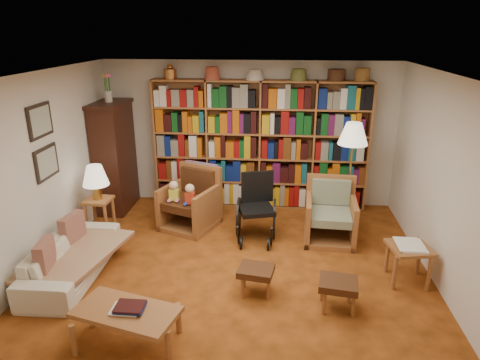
# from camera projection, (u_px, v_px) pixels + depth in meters

# --- Properties ---
(floor) EXTENTS (5.00, 5.00, 0.00)m
(floor) POSITION_uv_depth(u_px,v_px,m) (234.00, 275.00, 5.50)
(floor) COLOR #AC521A
(floor) RESTS_ON ground
(ceiling) EXTENTS (5.00, 5.00, 0.00)m
(ceiling) POSITION_uv_depth(u_px,v_px,m) (233.00, 76.00, 4.66)
(ceiling) COLOR white
(ceiling) RESTS_ON wall_back
(wall_back) EXTENTS (5.00, 0.00, 5.00)m
(wall_back) POSITION_uv_depth(u_px,v_px,m) (249.00, 134.00, 7.42)
(wall_back) COLOR silver
(wall_back) RESTS_ON floor
(wall_front) EXTENTS (5.00, 0.00, 5.00)m
(wall_front) POSITION_uv_depth(u_px,v_px,m) (193.00, 318.00, 2.74)
(wall_front) COLOR silver
(wall_front) RESTS_ON floor
(wall_left) EXTENTS (0.00, 5.00, 5.00)m
(wall_left) POSITION_uv_depth(u_px,v_px,m) (34.00, 177.00, 5.30)
(wall_left) COLOR silver
(wall_left) RESTS_ON floor
(wall_right) EXTENTS (0.00, 5.00, 5.00)m
(wall_right) POSITION_uv_depth(u_px,v_px,m) (452.00, 191.00, 4.86)
(wall_right) COLOR silver
(wall_right) RESTS_ON floor
(bookshelf) EXTENTS (3.60, 0.30, 2.42)m
(bookshelf) POSITION_uv_depth(u_px,v_px,m) (260.00, 142.00, 7.27)
(bookshelf) COLOR #A36932
(bookshelf) RESTS_ON floor
(curio_cabinet) EXTENTS (0.50, 0.95, 2.40)m
(curio_cabinet) POSITION_uv_depth(u_px,v_px,m) (114.00, 155.00, 7.25)
(curio_cabinet) COLOR #37160F
(curio_cabinet) RESTS_ON floor
(framed_pictures) EXTENTS (0.03, 0.52, 0.97)m
(framed_pictures) POSITION_uv_depth(u_px,v_px,m) (43.00, 142.00, 5.45)
(framed_pictures) COLOR black
(framed_pictures) RESTS_ON wall_left
(sofa) EXTENTS (1.73, 0.71, 0.50)m
(sofa) POSITION_uv_depth(u_px,v_px,m) (72.00, 258.00, 5.41)
(sofa) COLOR beige
(sofa) RESTS_ON floor
(sofa_throw) EXTENTS (1.10, 1.67, 0.04)m
(sofa_throw) POSITION_uv_depth(u_px,v_px,m) (75.00, 255.00, 5.39)
(sofa_throw) COLOR beige
(sofa_throw) RESTS_ON sofa
(cushion_left) EXTENTS (0.20, 0.42, 0.40)m
(cushion_left) POSITION_uv_depth(u_px,v_px,m) (73.00, 231.00, 5.68)
(cushion_left) COLOR maroon
(cushion_left) RESTS_ON sofa
(cushion_right) EXTENTS (0.18, 0.40, 0.38)m
(cushion_right) POSITION_uv_depth(u_px,v_px,m) (45.00, 258.00, 5.03)
(cushion_right) COLOR maroon
(cushion_right) RESTS_ON sofa
(side_table_lamp) EXTENTS (0.39, 0.39, 0.59)m
(side_table_lamp) POSITION_uv_depth(u_px,v_px,m) (99.00, 209.00, 6.44)
(side_table_lamp) COLOR #A36932
(side_table_lamp) RESTS_ON floor
(table_lamp) EXTENTS (0.38, 0.38, 0.52)m
(table_lamp) POSITION_uv_depth(u_px,v_px,m) (95.00, 177.00, 6.26)
(table_lamp) COLOR #B58B3A
(table_lamp) RESTS_ON side_table_lamp
(armchair_leather) EXTENTS (1.04, 1.03, 0.96)m
(armchair_leather) POSITION_uv_depth(u_px,v_px,m) (191.00, 201.00, 6.80)
(armchair_leather) COLOR #A36932
(armchair_leather) RESTS_ON floor
(armchair_sage) EXTENTS (0.77, 0.80, 0.91)m
(armchair_sage) POSITION_uv_depth(u_px,v_px,m) (329.00, 216.00, 6.39)
(armchair_sage) COLOR #A36932
(armchair_sage) RESTS_ON floor
(wheelchair) EXTENTS (0.60, 0.80, 0.99)m
(wheelchair) POSITION_uv_depth(u_px,v_px,m) (256.00, 209.00, 6.37)
(wheelchair) COLOR black
(wheelchair) RESTS_ON floor
(floor_lamp) EXTENTS (0.45, 0.45, 1.69)m
(floor_lamp) POSITION_uv_depth(u_px,v_px,m) (353.00, 138.00, 6.34)
(floor_lamp) COLOR #B58B3A
(floor_lamp) RESTS_ON floor
(side_table_papers) EXTENTS (0.55, 0.55, 0.52)m
(side_table_papers) POSITION_uv_depth(u_px,v_px,m) (409.00, 252.00, 5.23)
(side_table_papers) COLOR #A36932
(side_table_papers) RESTS_ON floor
(footstool_a) EXTENTS (0.45, 0.40, 0.34)m
(footstool_a) POSITION_uv_depth(u_px,v_px,m) (256.00, 272.00, 5.04)
(footstool_a) COLOR #4C2614
(footstool_a) RESTS_ON floor
(footstool_b) EXTENTS (0.47, 0.42, 0.36)m
(footstool_b) POSITION_uv_depth(u_px,v_px,m) (338.00, 286.00, 4.76)
(footstool_b) COLOR #4C2614
(footstool_b) RESTS_ON floor
(coffee_table) EXTENTS (1.12, 0.76, 0.45)m
(coffee_table) POSITION_uv_depth(u_px,v_px,m) (126.00, 314.00, 4.20)
(coffee_table) COLOR #A36932
(coffee_table) RESTS_ON floor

